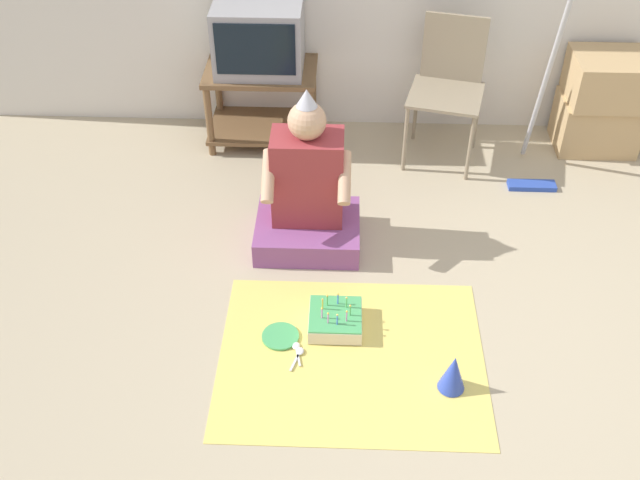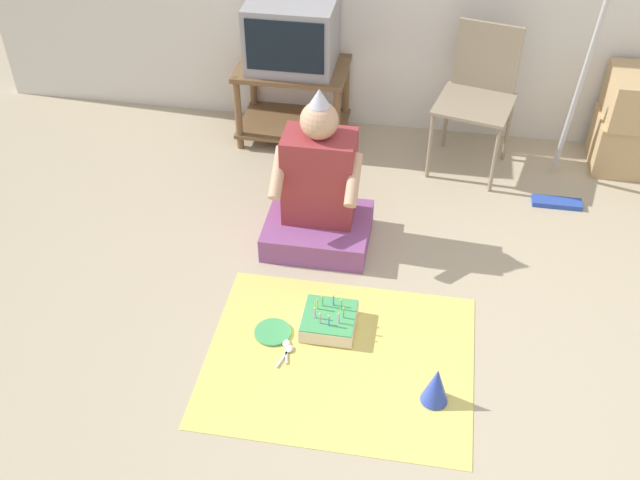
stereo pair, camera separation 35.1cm
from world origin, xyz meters
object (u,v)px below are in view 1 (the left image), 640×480
cardboard_box_stack (602,102)px  paper_plate (280,336)px  party_hat_blue (453,373)px  folding_chair (449,80)px  tv (259,37)px  dust_mop (540,125)px  birthday_cake (335,320)px  person_seated (308,195)px

cardboard_box_stack → paper_plate: 2.57m
party_hat_blue → folding_chair: bearing=86.5°
folding_chair → party_hat_blue: bearing=-93.5°
tv → party_hat_blue: (1.01, -2.03, -0.60)m
dust_mop → birthday_cake: bearing=-131.8°
folding_chair → cardboard_box_stack: size_ratio=1.40×
party_hat_blue → cardboard_box_stack: bearing=61.7°
dust_mop → birthday_cake: (-1.14, -1.27, -0.33)m
dust_mop → paper_plate: 1.98m
tv → cardboard_box_stack: tv is taller
folding_chair → tv: bearing=174.2°
folding_chair → dust_mop: bearing=-29.4°
person_seated → birthday_cake: size_ratio=3.57×
folding_chair → person_seated: size_ratio=0.96×
tv → person_seated: bearing=-71.7°
dust_mop → party_hat_blue: bearing=-111.0°
dust_mop → paper_plate: (-1.40, -1.36, -0.36)m
tv → birthday_cake: 1.86m
dust_mop → paper_plate: bearing=-135.8°
dust_mop → tv: bearing=166.3°
folding_chair → birthday_cake: 1.74m
dust_mop → cardboard_box_stack: bearing=40.2°
birthday_cake → folding_chair: bearing=67.9°
party_hat_blue → paper_plate: party_hat_blue is taller
dust_mop → birthday_cake: size_ratio=5.05×
paper_plate → cardboard_box_stack: bearing=43.3°
birthday_cake → paper_plate: (-0.26, -0.08, -0.03)m
dust_mop → party_hat_blue: 1.76m
tv → folding_chair: (1.13, -0.11, -0.20)m
dust_mop → person_seated: (-1.30, -0.62, -0.08)m
birthday_cake → cardboard_box_stack: bearing=46.1°
tv → paper_plate: bearing=-82.1°
paper_plate → person_seated: bearing=82.8°
dust_mop → person_seated: dust_mop is taller
tv → folding_chair: size_ratio=0.61×
party_hat_blue → paper_plate: bearing=160.8°
birthday_cake → paper_plate: size_ratio=1.43×
tv → dust_mop: (1.64, -0.40, -0.32)m
tv → folding_chair: 1.15m
tv → birthday_cake: tv is taller
person_seated → paper_plate: bearing=-97.2°
tv → cardboard_box_stack: bearing=-0.3°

